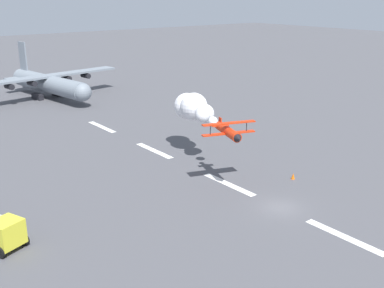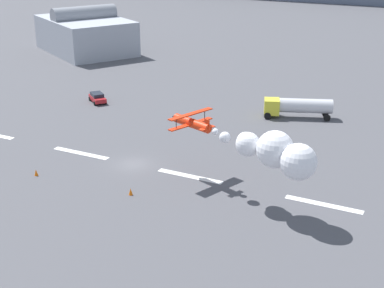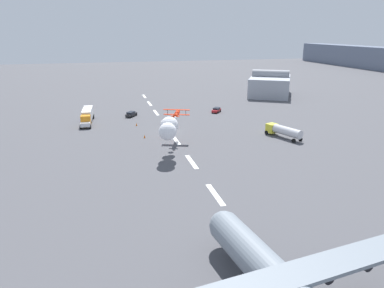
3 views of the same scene
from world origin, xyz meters
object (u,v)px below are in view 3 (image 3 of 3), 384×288
traffic_cone_near (137,124)px  semi_truck_orange (87,115)px  airport_staff_sedan (216,110)px  cargo_transport_plane (281,284)px  fuel_tanker_truck (283,131)px  stunt_biplane_red (170,126)px  followme_car_yellow (131,114)px  traffic_cone_far (145,137)px

traffic_cone_near → semi_truck_orange: bearing=-118.0°
airport_staff_sedan → cargo_transport_plane: bearing=-14.2°
fuel_tanker_truck → traffic_cone_near: (-20.24, -33.36, -1.38)m
stunt_biplane_red → traffic_cone_near: (-26.25, -4.27, -5.96)m
airport_staff_sedan → traffic_cone_near: airport_staff_sedan is taller
followme_car_yellow → traffic_cone_far: 23.67m
cargo_transport_plane → stunt_biplane_red: cargo_transport_plane is taller
airport_staff_sedan → stunt_biplane_red: bearing=-31.1°
stunt_biplane_red → traffic_cone_far: 15.66m
cargo_transport_plane → airport_staff_sedan: bearing=165.8°
cargo_transport_plane → followme_car_yellow: (-82.77, -6.10, -2.39)m
followme_car_yellow → traffic_cone_near: bearing=2.2°
stunt_biplane_red → traffic_cone_near: 27.26m
semi_truck_orange → airport_staff_sedan: (-3.60, 39.47, -1.30)m
semi_truck_orange → traffic_cone_far: bearing=35.6°
stunt_biplane_red → airport_staff_sedan: stunt_biplane_red is taller
followme_car_yellow → traffic_cone_far: (23.64, 1.11, -0.44)m
airport_staff_sedan → followme_car_yellow: bearing=-91.9°
cargo_transport_plane → traffic_cone_far: (-59.12, -4.99, -2.83)m
airport_staff_sedan → semi_truck_orange: bearing=-84.8°
semi_truck_orange → traffic_cone_far: 23.64m
stunt_biplane_red → followme_car_yellow: 38.36m
cargo_transport_plane → semi_truck_orange: cargo_transport_plane is taller
cargo_transport_plane → followme_car_yellow: bearing=-175.8°
fuel_tanker_truck → traffic_cone_near: fuel_tanker_truck is taller
cargo_transport_plane → traffic_cone_far: cargo_transport_plane is taller
stunt_biplane_red → followme_car_yellow: stunt_biplane_red is taller
fuel_tanker_truck → traffic_cone_far: (-8.01, -32.67, -1.38)m
traffic_cone_far → cargo_transport_plane: bearing=4.8°
semi_truck_orange → fuel_tanker_truck: 53.78m
semi_truck_orange → traffic_cone_far: semi_truck_orange is taller
followme_car_yellow → traffic_cone_far: followme_car_yellow is taller
traffic_cone_near → airport_staff_sedan: bearing=111.7°
fuel_tanker_truck → traffic_cone_far: fuel_tanker_truck is taller
cargo_transport_plane → fuel_tanker_truck: size_ratio=3.12×
traffic_cone_near → followme_car_yellow: bearing=-177.8°
followme_car_yellow → airport_staff_sedan: (0.88, 26.85, -0.00)m
stunt_biplane_red → fuel_tanker_truck: bearing=101.7°
traffic_cone_near → stunt_biplane_red: bearing=9.2°
airport_staff_sedan → fuel_tanker_truck: bearing=12.7°
followme_car_yellow → cargo_transport_plane: bearing=4.2°
fuel_tanker_truck → airport_staff_sedan: (-30.78, -6.93, -0.94)m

